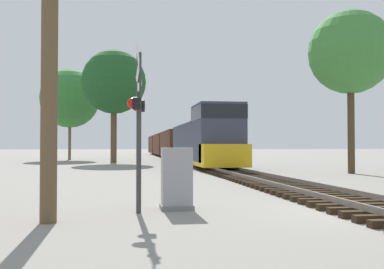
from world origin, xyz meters
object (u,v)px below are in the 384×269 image
crossing_signal_near (138,113)px  tree_deep_background (70,99)px  tree_mid_background (114,82)px  relay_cabinet (177,179)px  utility_pole (50,2)px  tree_far_right (350,53)px  freight_train (173,144)px

crossing_signal_near → tree_deep_background: bearing=-162.0°
tree_mid_background → relay_cabinet: bearing=-85.8°
crossing_signal_near → utility_pole: 3.13m
crossing_signal_near → tree_deep_background: size_ratio=0.39×
tree_mid_background → tree_deep_background: bearing=120.5°
crossing_signal_near → tree_deep_background: 42.71m
crossing_signal_near → utility_pole: size_ratio=0.44×
relay_cabinet → tree_far_right: tree_far_right is taller
crossing_signal_near → tree_far_right: 19.13m
tree_deep_background → tree_mid_background: bearing=-59.5°
tree_far_right → tree_mid_background: bearing=125.7°
crossing_signal_near → tree_far_right: size_ratio=0.42×
freight_train → tree_far_right: bearing=-78.0°
crossing_signal_near → tree_far_right: tree_far_right is taller
freight_train → tree_deep_background: bearing=-160.2°
tree_mid_background → freight_train: bearing=61.7°
tree_far_right → tree_deep_background: bearing=124.2°
relay_cabinet → tree_mid_background: bearing=94.2°
freight_train → tree_far_right: tree_far_right is taller
utility_pole → tree_mid_background: 34.38m
freight_train → tree_mid_background: (-7.13, -13.21, 5.95)m
tree_far_right → tree_mid_background: tree_mid_background is taller
utility_pole → tree_deep_background: tree_deep_background is taller
crossing_signal_near → freight_train: bearing=-177.9°
freight_train → crossing_signal_near: size_ratio=16.25×
utility_pole → tree_mid_background: size_ratio=0.83×
freight_train → utility_pole: (-7.61, -47.44, 2.82)m
relay_cabinet → tree_mid_background: size_ratio=0.14×
freight_train → tree_mid_background: tree_mid_background is taller
freight_train → tree_far_right: 33.95m
freight_train → utility_pole: 48.13m
utility_pole → tree_deep_background: 43.34m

